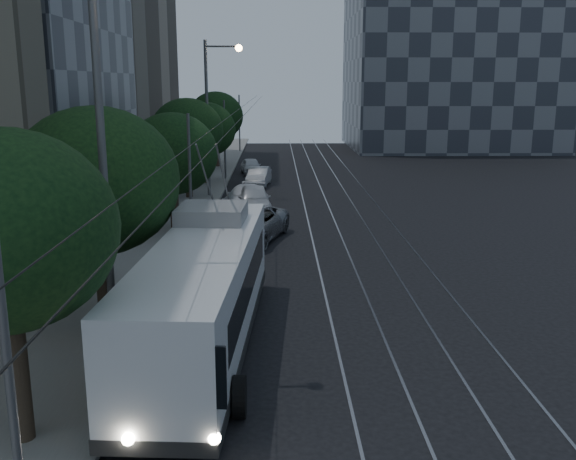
% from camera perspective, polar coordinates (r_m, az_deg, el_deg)
% --- Properties ---
extents(ground, '(120.00, 120.00, 0.00)m').
position_cam_1_polar(ground, '(20.05, 3.14, -8.51)').
color(ground, black).
rests_on(ground, ground).
extents(sidewalk, '(5.00, 90.00, 0.15)m').
position_cam_1_polar(sidewalk, '(39.74, -9.83, 2.30)').
color(sidewalk, gray).
rests_on(sidewalk, ground).
extents(tram_rails, '(4.52, 90.00, 0.02)m').
position_cam_1_polar(tram_rails, '(39.49, 4.68, 2.29)').
color(tram_rails, gray).
rests_on(tram_rails, ground).
extents(overhead_wires, '(2.23, 90.00, 6.00)m').
position_cam_1_polar(overhead_wires, '(38.95, -6.33, 7.25)').
color(overhead_wires, black).
rests_on(overhead_wires, ground).
extents(building_distant_right, '(22.00, 18.00, 24.00)m').
position_cam_1_polar(building_distant_right, '(76.26, 14.28, 16.17)').
color(building_distant_right, '#31353F').
rests_on(building_distant_right, ground).
extents(trolleybus, '(3.20, 12.05, 5.63)m').
position_cam_1_polar(trolleybus, '(18.07, -7.47, -5.49)').
color(trolleybus, silver).
rests_on(trolleybus, ground).
extents(pickup_silver, '(4.10, 6.18, 1.58)m').
position_cam_1_polar(pickup_silver, '(30.22, -3.45, 0.47)').
color(pickup_silver, '#919398').
rests_on(pickup_silver, ground).
extents(car_white_a, '(2.19, 4.71, 1.56)m').
position_cam_1_polar(car_white_a, '(36.92, -3.02, 2.77)').
color(car_white_a, silver).
rests_on(car_white_a, ground).
extents(car_white_b, '(2.88, 4.66, 1.26)m').
position_cam_1_polar(car_white_b, '(38.74, -3.96, 3.02)').
color(car_white_b, silver).
rests_on(car_white_b, ground).
extents(car_white_c, '(1.83, 4.14, 1.32)m').
position_cam_1_polar(car_white_c, '(46.56, -2.62, 4.77)').
color(car_white_c, '#B3B4B8').
rests_on(car_white_c, ground).
extents(car_white_d, '(2.01, 3.89, 1.27)m').
position_cam_1_polar(car_white_d, '(52.51, -3.30, 5.68)').
color(car_white_d, silver).
rests_on(car_white_d, ground).
extents(tree_0, '(4.41, 4.41, 6.56)m').
position_cam_1_polar(tree_0, '(13.48, -23.97, -0.13)').
color(tree_0, '#2E231A').
rests_on(tree_0, ground).
extents(tree_1, '(5.00, 5.00, 6.69)m').
position_cam_1_polar(tree_1, '(20.20, -16.65, 4.15)').
color(tree_1, '#2E231A').
rests_on(tree_1, ground).
extents(tree_2, '(4.45, 4.45, 5.93)m').
position_cam_1_polar(tree_2, '(31.99, -10.24, 6.66)').
color(tree_2, '#2E231A').
rests_on(tree_2, ground).
extents(tree_3, '(4.56, 4.56, 6.39)m').
position_cam_1_polar(tree_3, '(41.09, -8.95, 8.66)').
color(tree_3, '#2E231A').
rests_on(tree_3, ground).
extents(tree_4, '(4.33, 4.33, 5.95)m').
position_cam_1_polar(tree_4, '(47.00, -7.34, 8.84)').
color(tree_4, '#2E231A').
rests_on(tree_4, ground).
extents(tree_5, '(4.67, 4.67, 6.55)m').
position_cam_1_polar(tree_5, '(56.24, -6.42, 10.00)').
color(tree_5, '#2E231A').
rests_on(tree_5, ground).
extents(streetlamp_near, '(2.49, 0.44, 10.32)m').
position_cam_1_polar(streetlamp_near, '(16.11, -14.86, 8.48)').
color(streetlamp_near, '#5C5D5F').
rests_on(streetlamp_near, ground).
extents(streetlamp_far, '(2.40, 0.44, 9.88)m').
position_cam_1_polar(streetlamp_far, '(41.49, -6.66, 11.04)').
color(streetlamp_far, '#5C5D5F').
rests_on(streetlamp_far, ground).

